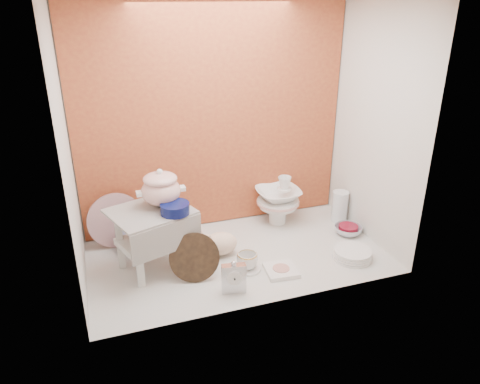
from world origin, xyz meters
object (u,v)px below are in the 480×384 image
object	(u,v)px
crystal_bowl	(348,230)
blue_white_vase	(133,231)
dinner_plate_stack	(352,254)
porcelain_tower	(278,200)
step_stool	(152,239)
soup_tureen	(161,187)
gold_rim_teacup	(247,261)
plush_pig	(220,243)
mantel_clock	(234,277)
floral_platter	(116,220)

from	to	relation	value
crystal_bowl	blue_white_vase	bearing A→B (deg)	168.29
dinner_plate_stack	crystal_bowl	distance (m)	0.31
porcelain_tower	step_stool	bearing A→B (deg)	-161.94
dinner_plate_stack	crystal_bowl	size ratio (longest dim) A/B	1.31
soup_tureen	dinner_plate_stack	xyz separation A→B (m)	(1.09, -0.34, -0.46)
step_stool	gold_rim_teacup	size ratio (longest dim) A/B	3.50
blue_white_vase	gold_rim_teacup	world-z (taller)	blue_white_vase
porcelain_tower	blue_white_vase	bearing A→B (deg)	-178.41
soup_tureen	plush_pig	bearing A→B (deg)	-6.59
step_stool	mantel_clock	bearing A→B (deg)	-65.79
soup_tureen	crystal_bowl	xyz separation A→B (m)	(1.23, -0.06, -0.46)
blue_white_vase	plush_pig	world-z (taller)	blue_white_vase
floral_platter	blue_white_vase	size ratio (longest dim) A/B	1.50
plush_pig	mantel_clock	bearing A→B (deg)	-84.58
step_stool	floral_platter	size ratio (longest dim) A/B	1.22
soup_tureen	blue_white_vase	bearing A→B (deg)	125.62
dinner_plate_stack	crystal_bowl	bearing A→B (deg)	63.72
mantel_clock	plush_pig	bearing A→B (deg)	93.99
step_stool	crystal_bowl	world-z (taller)	step_stool
plush_pig	crystal_bowl	distance (m)	0.89
mantel_clock	gold_rim_teacup	xyz separation A→B (m)	(0.14, 0.18, -0.04)
step_stool	plush_pig	bearing A→B (deg)	-18.44
soup_tureen	floral_platter	xyz separation A→B (m)	(-0.26, 0.29, -0.31)
soup_tureen	porcelain_tower	size ratio (longest dim) A/B	0.77
blue_white_vase	gold_rim_teacup	xyz separation A→B (m)	(0.60, -0.47, -0.06)
crystal_bowl	porcelain_tower	distance (m)	0.52
step_stool	gold_rim_teacup	bearing A→B (deg)	-41.03
step_stool	crystal_bowl	size ratio (longest dim) A/B	2.35
mantel_clock	plush_pig	size ratio (longest dim) A/B	0.71
gold_rim_teacup	porcelain_tower	bearing A→B (deg)	50.96
soup_tureen	dinner_plate_stack	size ratio (longest dim) A/B	1.10
crystal_bowl	porcelain_tower	world-z (taller)	porcelain_tower
step_stool	mantel_clock	distance (m)	0.54
gold_rim_teacup	dinner_plate_stack	world-z (taller)	gold_rim_teacup
step_stool	mantel_clock	size ratio (longest dim) A/B	2.25
floral_platter	blue_white_vase	bearing A→B (deg)	-34.87
soup_tureen	gold_rim_teacup	bearing A→B (deg)	-29.71
soup_tureen	floral_platter	world-z (taller)	soup_tureen
floral_platter	gold_rim_teacup	world-z (taller)	floral_platter
soup_tureen	step_stool	bearing A→B (deg)	-149.01
floral_platter	gold_rim_teacup	xyz separation A→B (m)	(0.69, -0.54, -0.12)
gold_rim_teacup	dinner_plate_stack	xyz separation A→B (m)	(0.65, -0.09, -0.03)
crystal_bowl	floral_platter	bearing A→B (deg)	166.57
blue_white_vase	porcelain_tower	world-z (taller)	porcelain_tower
gold_rim_teacup	crystal_bowl	bearing A→B (deg)	13.28
step_stool	soup_tureen	distance (m)	0.31
gold_rim_teacup	dinner_plate_stack	distance (m)	0.66
crystal_bowl	porcelain_tower	bearing A→B (deg)	140.58
soup_tureen	blue_white_vase	xyz separation A→B (m)	(-0.16, 0.23, -0.37)
plush_pig	porcelain_tower	xyz separation A→B (m)	(0.51, 0.29, 0.09)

